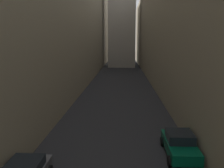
% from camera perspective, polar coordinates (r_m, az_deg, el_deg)
% --- Properties ---
extents(ground_plane, '(264.00, 264.00, 0.00)m').
position_cam_1_polar(ground_plane, '(47.38, 1.92, 0.77)').
color(ground_plane, '#232326').
extents(building_block_left, '(11.08, 108.00, 25.74)m').
position_cam_1_polar(building_block_left, '(50.45, -11.10, 15.82)').
color(building_block_left, gray).
rests_on(building_block_left, ground).
extents(building_block_right, '(12.43, 108.00, 20.29)m').
position_cam_1_polar(building_block_right, '(50.09, 15.89, 12.55)').
color(building_block_right, gray).
rests_on(building_block_right, ground).
extents(parked_car_right_third, '(2.03, 4.38, 1.60)m').
position_cam_1_polar(parked_car_right_third, '(17.23, 15.53, -13.34)').
color(parked_car_right_third, '#05472D').
rests_on(parked_car_right_third, ground).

